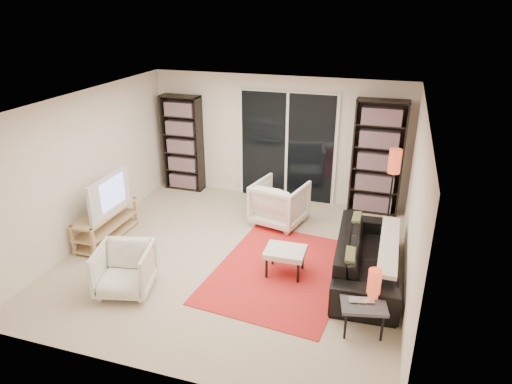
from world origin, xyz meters
TOP-DOWN VIEW (x-y plane):
  - floor at (0.00, 0.00)m, footprint 5.00×5.00m
  - wall_back at (0.00, 2.50)m, footprint 5.00×0.02m
  - wall_front at (0.00, -2.50)m, footprint 5.00×0.02m
  - wall_left at (-2.50, 0.00)m, footprint 0.02×5.00m
  - wall_right at (2.50, 0.00)m, footprint 0.02×5.00m
  - ceiling at (0.00, 0.00)m, footprint 5.00×5.00m
  - sliding_door at (0.20, 2.46)m, footprint 1.92×0.08m
  - bookshelf_left at (-1.95, 2.33)m, footprint 0.80×0.30m
  - bookshelf_right at (1.90, 2.33)m, footprint 0.90×0.30m
  - tv_stand at (-2.22, -0.07)m, footprint 0.42×1.31m
  - tv at (-2.20, -0.07)m, footprint 0.16×1.08m
  - rug at (0.79, -0.20)m, footprint 2.06×2.64m
  - sofa at (1.98, 0.06)m, footprint 0.96×2.23m
  - armchair_back at (0.36, 1.33)m, footprint 1.00×1.02m
  - armchair_front at (-1.11, -1.28)m, footprint 0.87×0.88m
  - ottoman at (0.85, -0.23)m, footprint 0.58×0.48m
  - side_table at (2.02, -1.10)m, footprint 0.62×0.62m
  - laptop at (2.01, -1.17)m, footprint 0.33×0.26m
  - table_lamp at (2.12, -0.98)m, footprint 0.16×0.16m
  - floor_lamp at (2.20, 1.56)m, footprint 0.22×0.22m

SIDE VIEW (x-z plane):
  - floor at x=0.00m, z-range 0.00..0.00m
  - rug at x=0.79m, z-range 0.00..0.01m
  - tv_stand at x=-2.22m, z-range 0.01..0.51m
  - sofa at x=1.98m, z-range 0.00..0.64m
  - armchair_front at x=-1.11m, z-range 0.00..0.66m
  - ottoman at x=0.85m, z-range 0.15..0.55m
  - side_table at x=2.02m, z-range 0.16..0.56m
  - armchair_back at x=0.36m, z-range 0.00..0.78m
  - laptop at x=2.01m, z-range 0.40..0.42m
  - table_lamp at x=2.12m, z-range 0.40..0.76m
  - tv at x=-2.20m, z-range 0.50..1.12m
  - bookshelf_left at x=-1.95m, z-range 0.00..1.95m
  - sliding_door at x=0.20m, z-range -0.03..2.13m
  - bookshelf_right at x=1.90m, z-range 0.00..2.10m
  - floor_lamp at x=2.20m, z-range 0.40..1.87m
  - wall_back at x=0.00m, z-range 0.00..2.40m
  - wall_front at x=0.00m, z-range 0.00..2.40m
  - wall_left at x=-2.50m, z-range 0.00..2.40m
  - wall_right at x=2.50m, z-range 0.00..2.40m
  - ceiling at x=0.00m, z-range 2.39..2.41m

